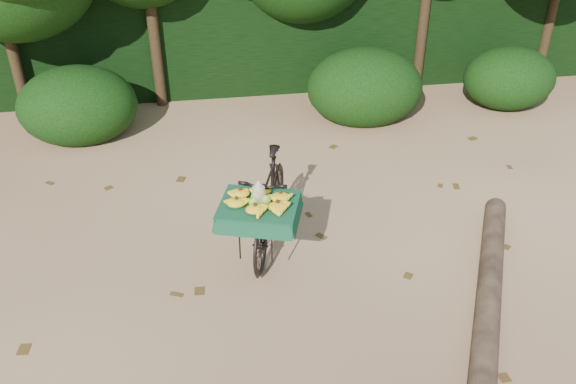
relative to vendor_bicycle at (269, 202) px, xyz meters
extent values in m
plane|color=tan|center=(0.50, -1.05, -0.57)|extent=(80.00, 80.00, 0.00)
imported|color=black|center=(0.01, 0.02, -0.02)|extent=(1.05, 1.89, 1.09)
cube|color=black|center=(-0.18, -0.55, 0.33)|extent=(0.52, 0.58, 0.03)
cube|color=#144E2E|center=(-0.18, -0.55, 0.35)|extent=(0.95, 0.87, 0.01)
ellipsoid|color=#7FA628|center=(-0.10, -0.57, 0.41)|extent=(0.10, 0.08, 0.12)
ellipsoid|color=#7FA628|center=(-0.20, -0.48, 0.41)|extent=(0.10, 0.08, 0.12)
ellipsoid|color=#7FA628|center=(-0.23, -0.59, 0.41)|extent=(0.10, 0.08, 0.12)
cylinder|color=#EAE5C6|center=(-0.17, -0.54, 0.46)|extent=(0.13, 0.13, 0.16)
cylinder|color=brown|center=(2.07, -1.37, -0.44)|extent=(1.79, 3.13, 0.25)
cube|color=black|center=(0.50, 5.25, 0.33)|extent=(26.00, 1.80, 1.80)
camera|label=1|loc=(-0.71, -5.70, 3.73)|focal=38.00mm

